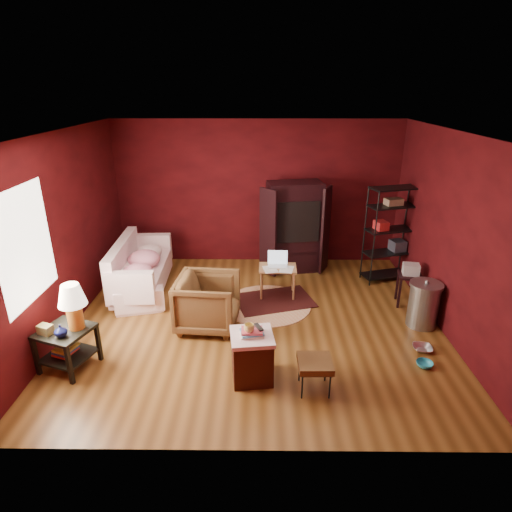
{
  "coord_description": "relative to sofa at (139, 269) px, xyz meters",
  "views": [
    {
      "loc": [
        0.06,
        -5.72,
        3.38
      ],
      "look_at": [
        0.0,
        0.2,
        1.0
      ],
      "focal_mm": 30.0,
      "sensor_mm": 36.0,
      "label": 1
    }
  ],
  "objects": [
    {
      "name": "rug_round",
      "position": [
        2.23,
        -0.59,
        -0.38
      ],
      "size": [
        1.75,
        1.75,
        0.01
      ],
      "rotation": [
        0.0,
        0.0,
        -0.24
      ],
      "color": "#F0E7C8",
      "rests_on": "ground"
    },
    {
      "name": "sofa_cushions",
      "position": [
        -0.0,
        -0.04,
        0.01
      ],
      "size": [
        0.88,
        1.98,
        0.81
      ],
      "rotation": [
        0.0,
        0.0,
        0.05
      ],
      "color": "white",
      "rests_on": "sofa"
    },
    {
      "name": "pet_bowl_steel",
      "position": [
        4.33,
        -1.86,
        -0.25
      ],
      "size": [
        0.27,
        0.09,
        0.26
      ],
      "primitive_type": "imported",
      "rotation": [
        0.0,
        0.0,
        -0.1
      ],
      "color": "silver",
      "rests_on": "ground"
    },
    {
      "name": "wire_shelving",
      "position": [
        4.45,
        0.46,
        0.57
      ],
      "size": [
        0.92,
        0.59,
        1.74
      ],
      "rotation": [
        0.0,
        0.0,
        0.28
      ],
      "color": "black",
      "rests_on": "ground"
    },
    {
      "name": "pet_bowl_turquoise",
      "position": [
        4.24,
        -2.22,
        -0.28
      ],
      "size": [
        0.22,
        0.12,
        0.21
      ],
      "primitive_type": "imported",
      "rotation": [
        0.0,
        0.0,
        -0.29
      ],
      "color": "#28A0BD",
      "rests_on": "ground"
    },
    {
      "name": "rug_oriental",
      "position": [
        2.35,
        -0.45,
        -0.37
      ],
      "size": [
        1.44,
        1.16,
        0.01
      ],
      "rotation": [
        0.0,
        0.0,
        0.29
      ],
      "color": "#491413",
      "rests_on": "ground"
    },
    {
      "name": "room",
      "position": [
        2.01,
        -1.13,
        1.02
      ],
      "size": [
        5.54,
        5.04,
        2.84
      ],
      "color": "brown",
      "rests_on": "ground"
    },
    {
      "name": "armchair",
      "position": [
        1.35,
        -1.26,
        0.06
      ],
      "size": [
        0.88,
        0.92,
        0.89
      ],
      "primitive_type": "imported",
      "rotation": [
        0.0,
        0.0,
        1.49
      ],
      "color": "black",
      "rests_on": "ground"
    },
    {
      "name": "tv_armoire",
      "position": [
        2.76,
        0.89,
        0.51
      ],
      "size": [
        1.34,
        0.84,
        1.72
      ],
      "rotation": [
        0.0,
        0.0,
        0.16
      ],
      "color": "black",
      "rests_on": "ground"
    },
    {
      "name": "side_table",
      "position": [
        -0.25,
        -2.25,
        0.3
      ],
      "size": [
        0.74,
        0.74,
        1.15
      ],
      "rotation": [
        0.0,
        0.0,
        -0.34
      ],
      "color": "black",
      "rests_on": "ground"
    },
    {
      "name": "trash_can",
      "position": [
        4.54,
        -1.19,
        -0.03
      ],
      "size": [
        0.52,
        0.52,
        0.75
      ],
      "rotation": [
        0.0,
        0.0,
        -0.09
      ],
      "color": "#989D9F",
      "rests_on": "ground"
    },
    {
      "name": "small_stand",
      "position": [
        4.53,
        -0.53,
        0.15
      ],
      "size": [
        0.42,
        0.42,
        0.72
      ],
      "rotation": [
        0.0,
        0.0,
        -0.18
      ],
      "color": "black",
      "rests_on": "ground"
    },
    {
      "name": "hamper",
      "position": [
        2.02,
        -2.47,
        -0.06
      ],
      "size": [
        0.56,
        0.56,
        0.71
      ],
      "rotation": [
        0.0,
        0.0,
        0.12
      ],
      "color": "#461C10",
      "rests_on": "ground"
    },
    {
      "name": "mug",
      "position": [
        1.99,
        -2.51,
        0.36
      ],
      "size": [
        0.15,
        0.13,
        0.12
      ],
      "primitive_type": "imported",
      "rotation": [
        0.0,
        0.0,
        -0.31
      ],
      "color": "#E2CA6E",
      "rests_on": "hamper"
    },
    {
      "name": "footstool",
      "position": [
        2.76,
        -2.68,
        -0.03
      ],
      "size": [
        0.4,
        0.4,
        0.41
      ],
      "rotation": [
        0.0,
        0.0,
        0.02
      ],
      "color": "black",
      "rests_on": "ground"
    },
    {
      "name": "sofa",
      "position": [
        0.0,
        0.0,
        0.0
      ],
      "size": [
        1.03,
        2.05,
        0.77
      ],
      "primitive_type": "imported",
      "rotation": [
        0.0,
        0.0,
        1.81
      ],
      "color": "white",
      "rests_on": "ground"
    },
    {
      "name": "vase",
      "position": [
        -0.29,
        -2.42,
        0.24
      ],
      "size": [
        0.16,
        0.17,
        0.15
      ],
      "primitive_type": "imported",
      "rotation": [
        0.0,
        0.0,
        0.04
      ],
      "color": "#0D1343",
      "rests_on": "side_table"
    },
    {
      "name": "laptop_desk",
      "position": [
        2.41,
        -0.24,
        0.09
      ],
      "size": [
        0.63,
        0.5,
        0.77
      ],
      "rotation": [
        0.0,
        0.0,
        -0.02
      ],
      "color": "tan",
      "rests_on": "ground"
    }
  ]
}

